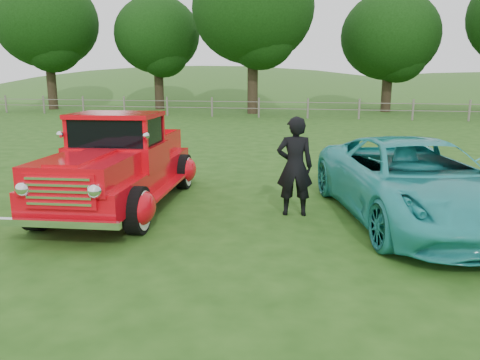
% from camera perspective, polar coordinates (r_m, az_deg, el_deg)
% --- Properties ---
extents(ground, '(140.00, 140.00, 0.00)m').
position_cam_1_polar(ground, '(7.38, -6.35, -6.70)').
color(ground, '#214913').
rests_on(ground, ground).
extents(distant_hills, '(116.00, 60.00, 18.00)m').
position_cam_1_polar(distant_hills, '(66.72, 7.31, 6.29)').
color(distant_hills, '#345820').
rests_on(distant_hills, ground).
extents(fence_line, '(48.00, 0.12, 1.20)m').
position_cam_1_polar(fence_line, '(28.73, 8.27, 8.65)').
color(fence_line, slate).
rests_on(fence_line, ground).
extents(tree_far_west, '(7.60, 7.60, 9.93)m').
position_cam_1_polar(tree_far_west, '(39.71, -22.53, 17.37)').
color(tree_far_west, black).
rests_on(tree_far_west, ground).
extents(tree_mid_west, '(6.40, 6.40, 8.46)m').
position_cam_1_polar(tree_mid_west, '(37.57, -10.06, 16.99)').
color(tree_mid_west, black).
rests_on(tree_mid_west, ground).
extents(tree_near_west, '(8.00, 8.00, 10.42)m').
position_cam_1_polar(tree_near_west, '(32.51, 1.60, 20.13)').
color(tree_near_west, black).
rests_on(tree_near_west, ground).
extents(tree_near_east, '(6.80, 6.80, 8.33)m').
position_cam_1_polar(tree_near_east, '(35.79, 17.83, 16.36)').
color(tree_near_east, black).
rests_on(tree_near_east, ground).
extents(red_pickup, '(2.62, 5.14, 1.78)m').
position_cam_1_polar(red_pickup, '(9.05, -14.43, 1.75)').
color(red_pickup, black).
rests_on(red_pickup, ground).
extents(teal_sedan, '(3.66, 5.46, 1.39)m').
position_cam_1_polar(teal_sedan, '(8.41, 20.49, -0.14)').
color(teal_sedan, teal).
rests_on(teal_sedan, ground).
extents(man, '(0.71, 0.53, 1.76)m').
position_cam_1_polar(man, '(8.26, 6.69, 1.66)').
color(man, black).
rests_on(man, ground).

